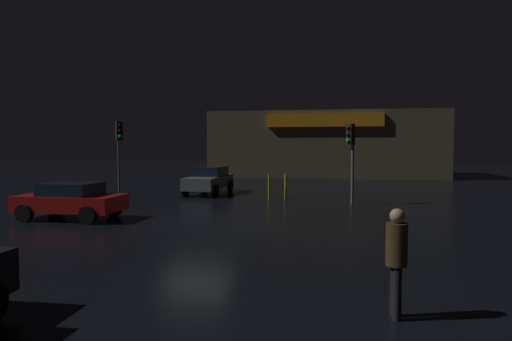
{
  "coord_description": "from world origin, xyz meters",
  "views": [
    {
      "loc": [
        4.92,
        -15.29,
        2.76
      ],
      "look_at": [
        1.81,
        2.33,
        1.75
      ],
      "focal_mm": 30.95,
      "sensor_mm": 36.0,
      "label": 1
    }
  ],
  "objects_px": {
    "store_building": "(326,144)",
    "pedestrian": "(396,254)",
    "car_near": "(71,200)",
    "car_far": "(209,179)",
    "traffic_signal_opposite": "(119,139)",
    "traffic_signal_main": "(351,146)"
  },
  "relations": [
    {
      "from": "traffic_signal_opposite",
      "to": "car_near",
      "type": "relative_size",
      "value": 1.04
    },
    {
      "from": "traffic_signal_opposite",
      "to": "car_far",
      "type": "xyz_separation_m",
      "value": [
        4.09,
        2.85,
        -2.28
      ]
    },
    {
      "from": "traffic_signal_main",
      "to": "pedestrian",
      "type": "relative_size",
      "value": 2.14
    },
    {
      "from": "store_building",
      "to": "car_far",
      "type": "xyz_separation_m",
      "value": [
        -6.29,
        -17.19,
        -2.06
      ]
    },
    {
      "from": "store_building",
      "to": "traffic_signal_opposite",
      "type": "bearing_deg",
      "value": -117.39
    },
    {
      "from": "traffic_signal_opposite",
      "to": "pedestrian",
      "type": "height_order",
      "value": "traffic_signal_opposite"
    },
    {
      "from": "traffic_signal_main",
      "to": "pedestrian",
      "type": "bearing_deg",
      "value": -89.15
    },
    {
      "from": "traffic_signal_main",
      "to": "pedestrian",
      "type": "xyz_separation_m",
      "value": [
        0.21,
        -13.89,
        -1.7
      ]
    },
    {
      "from": "store_building",
      "to": "car_near",
      "type": "height_order",
      "value": "store_building"
    },
    {
      "from": "car_near",
      "to": "pedestrian",
      "type": "xyz_separation_m",
      "value": [
        10.71,
        -7.81,
        0.31
      ]
    },
    {
      "from": "store_building",
      "to": "car_near",
      "type": "bearing_deg",
      "value": -108.52
    },
    {
      "from": "traffic_signal_opposite",
      "to": "pedestrian",
      "type": "relative_size",
      "value": 2.28
    },
    {
      "from": "car_near",
      "to": "traffic_signal_opposite",
      "type": "bearing_deg",
      "value": 102.17
    },
    {
      "from": "traffic_signal_opposite",
      "to": "pedestrian",
      "type": "bearing_deg",
      "value": -50.0
    },
    {
      "from": "traffic_signal_main",
      "to": "car_far",
      "type": "height_order",
      "value": "traffic_signal_main"
    },
    {
      "from": "traffic_signal_opposite",
      "to": "traffic_signal_main",
      "type": "bearing_deg",
      "value": -2.8
    },
    {
      "from": "store_building",
      "to": "traffic_signal_opposite",
      "type": "relative_size",
      "value": 5.01
    },
    {
      "from": "traffic_signal_opposite",
      "to": "car_far",
      "type": "height_order",
      "value": "traffic_signal_opposite"
    },
    {
      "from": "car_far",
      "to": "car_near",
      "type": "bearing_deg",
      "value": -105.57
    },
    {
      "from": "traffic_signal_main",
      "to": "traffic_signal_opposite",
      "type": "height_order",
      "value": "traffic_signal_opposite"
    },
    {
      "from": "car_far",
      "to": "pedestrian",
      "type": "height_order",
      "value": "pedestrian"
    },
    {
      "from": "store_building",
      "to": "pedestrian",
      "type": "bearing_deg",
      "value": -87.07
    }
  ]
}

